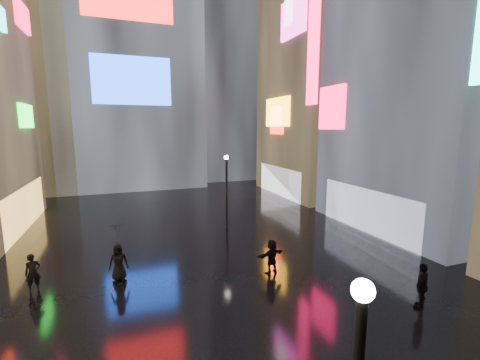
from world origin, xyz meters
TOP-DOWN VIEW (x-y plane):
  - ground at (0.00, 20.00)m, footprint 140.00×140.00m
  - building_right_mid at (15.98, 17.01)m, footprint 10.28×13.70m
  - building_right_far at (15.98, 30.00)m, footprint 10.28×12.00m
  - tower_main at (-3.00, 43.97)m, footprint 16.00×14.20m
  - tower_flank_right at (9.00, 46.00)m, footprint 12.00×12.00m
  - tower_flank_left at (-14.00, 42.00)m, footprint 10.00×10.00m
  - lamp_far at (2.32, 21.03)m, footprint 0.30×0.30m
  - pedestrian_3 at (6.42, 8.62)m, footprint 1.18×0.90m
  - pedestrian_4 at (-4.85, 15.27)m, footprint 0.88×0.59m
  - pedestrian_5 at (2.20, 13.48)m, footprint 1.65×0.85m
  - pedestrian_6 at (-8.34, 15.43)m, footprint 0.71×0.58m
  - umbrella_2 at (-4.85, 15.27)m, footprint 1.10×1.08m

SIDE VIEW (x-z plane):
  - ground at x=0.00m, z-range 0.00..0.00m
  - pedestrian_6 at x=-8.34m, z-range 0.00..1.69m
  - pedestrian_5 at x=2.20m, z-range 0.00..1.70m
  - pedestrian_4 at x=-4.85m, z-range 0.00..1.76m
  - pedestrian_3 at x=6.42m, z-range 0.00..1.86m
  - umbrella_2 at x=-4.85m, z-range 1.76..2.72m
  - lamp_far at x=2.32m, z-range 0.34..5.54m
  - tower_flank_left at x=-14.00m, z-range 0.00..26.00m
  - building_right_far at x=15.98m, z-range -0.02..27.98m
  - building_right_mid at x=15.98m, z-range -0.01..29.99m
  - tower_flank_right at x=9.00m, z-range 0.00..34.00m
  - tower_main at x=-3.00m, z-range 0.01..42.01m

